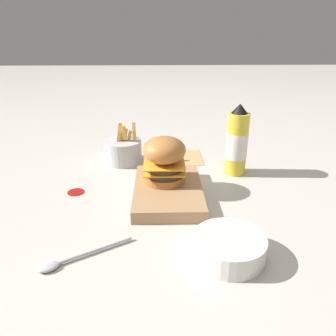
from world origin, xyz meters
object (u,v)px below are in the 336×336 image
(burger, at_px, (164,159))
(spoon, at_px, (66,260))
(side_bowl, at_px, (229,247))
(ketchup_bottle, at_px, (237,143))
(fries_basket, at_px, (124,151))
(serving_board, at_px, (168,191))

(burger, distance_m, spoon, 0.36)
(side_bowl, bearing_deg, spoon, 91.74)
(burger, relative_size, side_bowl, 0.86)
(ketchup_bottle, distance_m, fries_basket, 0.36)
(serving_board, distance_m, spoon, 0.33)
(fries_basket, distance_m, side_bowl, 0.55)
(side_bowl, bearing_deg, serving_board, 23.98)
(burger, height_order, spoon, burger)
(ketchup_bottle, xyz_separation_m, spoon, (-0.40, 0.41, -0.09))
(serving_board, relative_size, burger, 2.19)
(burger, bearing_deg, serving_board, -164.27)
(side_bowl, relative_size, spoon, 0.82)
(side_bowl, xyz_separation_m, spoon, (-0.01, 0.31, -0.02))
(spoon, bearing_deg, serving_board, -157.67)
(burger, height_order, ketchup_bottle, ketchup_bottle)
(fries_basket, bearing_deg, side_bowl, -152.87)
(fries_basket, height_order, side_bowl, fries_basket)
(serving_board, distance_m, side_bowl, 0.27)
(serving_board, bearing_deg, spoon, 142.36)
(burger, bearing_deg, side_bowl, -156.88)
(ketchup_bottle, bearing_deg, fries_basket, 74.58)
(serving_board, xyz_separation_m, spoon, (-0.26, 0.20, -0.01))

